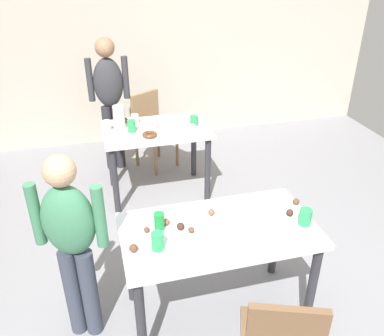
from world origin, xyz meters
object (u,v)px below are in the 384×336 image
person_girl_near (72,238)px  dining_table_far (156,139)px  person_adult_far (109,94)px  pitcher_far (119,117)px  dining_table_near (218,241)px  mixing_bowl (230,228)px  chair_far_table (152,125)px  soda_can (159,221)px

person_girl_near → dining_table_far: bearing=63.7°
person_adult_far → pitcher_far: (0.04, -0.62, -0.04)m
dining_table_near → person_adult_far: size_ratio=0.83×
dining_table_far → person_adult_far: 0.85m
person_girl_near → pitcher_far: bearing=75.0°
dining_table_far → mixing_bowl: size_ratio=6.36×
dining_table_far → pitcher_far: 0.43m
dining_table_far → chair_far_table: bearing=85.1°
person_girl_near → person_adult_far: person_adult_far is taller
person_girl_near → mixing_bowl: (0.96, -0.13, -0.01)m
chair_far_table → person_girl_near: person_girl_near is taller
mixing_bowl → pitcher_far: (-0.50, 1.83, 0.09)m
mixing_bowl → soda_can: 0.44m
soda_can → mixing_bowl: bearing=-17.7°
person_girl_near → soda_can: 0.54m
person_adult_far → mixing_bowl: 2.51m
chair_far_table → person_girl_near: 2.48m
dining_table_near → dining_table_far: 1.71m
dining_table_near → person_girl_near: 0.92m
dining_table_far → pitcher_far: bearing=167.7°
dining_table_far → person_girl_near: size_ratio=0.77×
dining_table_near → mixing_bowl: bearing=-43.3°
dining_table_far → soda_can: (-0.27, -1.62, 0.18)m
chair_far_table → soda_can: soda_can is taller
soda_can → pitcher_far: pitcher_far is taller
dining_table_far → mixing_bowl: mixing_bowl is taller
person_adult_far → pitcher_far: bearing=-86.3°
soda_can → chair_far_table: bearing=82.0°
mixing_bowl → soda_can: size_ratio=1.35×
person_adult_far → soda_can: 2.32m
pitcher_far → mixing_bowl: bearing=-74.7°
dining_table_far → pitcher_far: pitcher_far is taller
dining_table_near → person_adult_far: bearing=101.5°
dining_table_far → chair_far_table: 0.69m
dining_table_far → pitcher_far: size_ratio=4.43×
chair_far_table → pitcher_far: pitcher_far is taller
dining_table_far → soda_can: size_ratio=8.55×
mixing_bowl → chair_far_table: bearing=92.3°
chair_far_table → soda_can: 2.34m
dining_table_near → soda_can: soda_can is taller
dining_table_near → pitcher_far: (-0.45, 1.78, 0.22)m
person_girl_near → person_adult_far: (0.42, 2.33, 0.11)m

